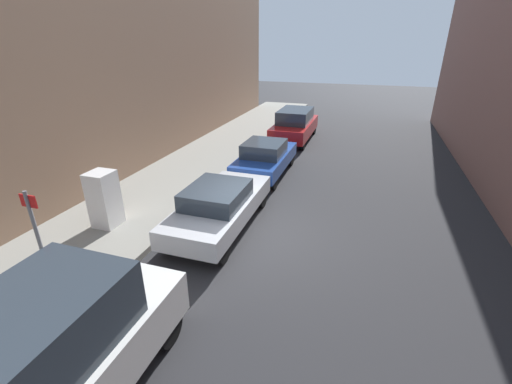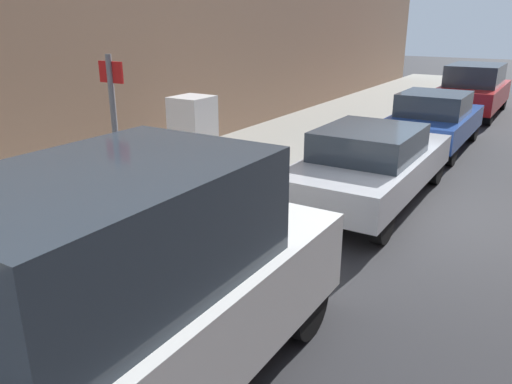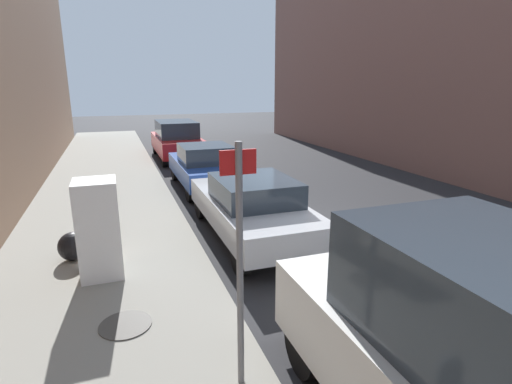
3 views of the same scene
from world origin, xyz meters
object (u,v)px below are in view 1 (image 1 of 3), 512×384
object	(u,v)px
discarded_refrigerator	(104,199)
street_sign_post	(41,248)
trash_bag	(112,203)
parked_hatchback_blue	(265,158)
parked_suv_red	(295,125)
parked_sedan_silver	(219,205)
parked_van_white	(42,367)

from	to	relation	value
discarded_refrigerator	street_sign_post	bearing A→B (deg)	-65.87
trash_bag	parked_hatchback_blue	xyz separation A→B (m)	(3.62, 5.09, 0.31)
trash_bag	parked_suv_red	distance (m)	11.49
trash_bag	parked_hatchback_blue	world-z (taller)	parked_hatchback_blue
trash_bag	parked_hatchback_blue	size ratio (longest dim) A/B	0.13
street_sign_post	trash_bag	distance (m)	4.67
discarded_refrigerator	street_sign_post	distance (m)	3.61
street_sign_post	parked_suv_red	distance (m)	15.06
discarded_refrigerator	parked_hatchback_blue	xyz separation A→B (m)	(3.11, 5.90, -0.26)
parked_sedan_silver	discarded_refrigerator	bearing A→B (deg)	-159.30
parked_hatchback_blue	street_sign_post	bearing A→B (deg)	-100.28
parked_sedan_silver	parked_hatchback_blue	world-z (taller)	parked_hatchback_blue
street_sign_post	trash_bag	xyz separation A→B (m)	(-1.97, 4.05, -1.21)
parked_suv_red	parked_hatchback_blue	bearing A→B (deg)	-90.00
street_sign_post	parked_sedan_silver	size ratio (longest dim) A/B	0.58
street_sign_post	parked_hatchback_blue	bearing A→B (deg)	79.72
parked_van_white	parked_hatchback_blue	bearing A→B (deg)	90.00
parked_van_white	parked_hatchback_blue	distance (m)	10.80
parked_hatchback_blue	parked_suv_red	xyz separation A→B (m)	(-0.00, 5.80, 0.14)
discarded_refrigerator	trash_bag	world-z (taller)	discarded_refrigerator
trash_bag	parked_suv_red	world-z (taller)	parked_suv_red
trash_bag	parked_hatchback_blue	bearing A→B (deg)	54.54
trash_bag	parked_sedan_silver	bearing A→B (deg)	5.69
parked_sedan_silver	parked_hatchback_blue	size ratio (longest dim) A/B	1.10
discarded_refrigerator	parked_van_white	distance (m)	5.80
trash_bag	parked_sedan_silver	size ratio (longest dim) A/B	0.12
parked_sedan_silver	parked_suv_red	distance (m)	10.53
discarded_refrigerator	parked_suv_red	bearing A→B (deg)	75.12
trash_bag	street_sign_post	bearing A→B (deg)	-64.13
trash_bag	parked_suv_red	size ratio (longest dim) A/B	0.11
parked_suv_red	street_sign_post	bearing A→B (deg)	-96.33
discarded_refrigerator	trash_bag	xyz separation A→B (m)	(-0.51, 0.81, -0.56)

